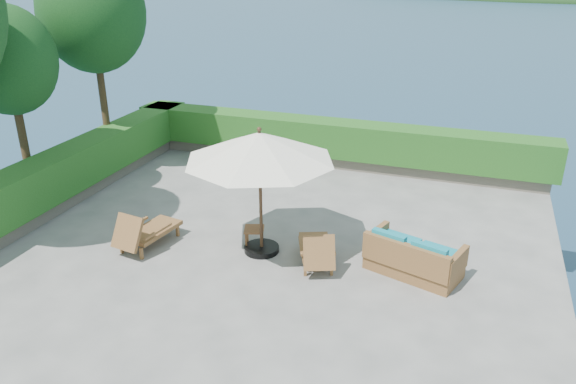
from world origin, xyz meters
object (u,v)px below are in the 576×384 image
(patio_umbrella, at_px, (260,148))
(side_table, at_px, (254,231))
(lounge_right, at_px, (317,249))
(wicker_loveseat, at_px, (413,259))
(lounge_left, at_px, (145,231))

(patio_umbrella, relative_size, side_table, 5.87)
(patio_umbrella, xyz_separation_m, lounge_right, (1.26, -0.15, -1.95))
(patio_umbrella, relative_size, wicker_loveseat, 1.53)
(patio_umbrella, bearing_deg, wicker_loveseat, 2.09)
(lounge_left, relative_size, wicker_loveseat, 0.83)
(lounge_right, bearing_deg, lounge_left, 165.88)
(patio_umbrella, xyz_separation_m, side_table, (-0.22, 0.14, -1.95))
(lounge_right, relative_size, side_table, 3.10)
(patio_umbrella, xyz_separation_m, lounge_left, (-2.42, -0.64, -1.93))
(patio_umbrella, height_order, lounge_left, patio_umbrella)
(patio_umbrella, bearing_deg, side_table, 147.55)
(patio_umbrella, distance_m, lounge_right, 2.32)
(patio_umbrella, relative_size, lounge_left, 1.85)
(patio_umbrella, distance_m, side_table, 1.97)
(lounge_right, bearing_deg, wicker_loveseat, -13.62)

